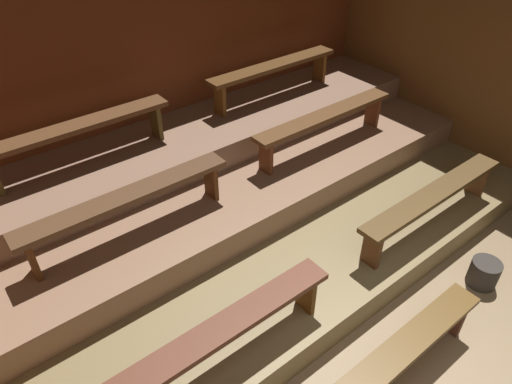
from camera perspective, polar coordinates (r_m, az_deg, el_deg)
name	(u,v)px	position (r m, az deg, el deg)	size (l,w,h in m)	color
ground	(284,265)	(5.07, 3.49, -9.03)	(7.12, 5.24, 0.08)	#8A704E
wall_back	(167,87)	(5.89, -10.97, 12.72)	(7.12, 0.06, 2.51)	brown
wall_right	(477,79)	(6.61, 25.75, 12.48)	(0.06, 5.24, 2.51)	brown
platform_lower	(251,224)	(5.26, -0.57, -4.04)	(6.32, 3.29, 0.31)	olive
platform_middle	(220,178)	(5.45, -4.48, 1.69)	(6.32, 2.09, 0.31)	#91694D
platform_upper	(196,140)	(5.63, -7.42, 6.47)	(6.32, 1.13, 0.31)	#8C664F
bench_floor_center	(403,352)	(4.07, 17.76, -18.33)	(1.80, 0.25, 0.45)	brown
bench_lower_left	(216,337)	(3.59, -5.00, -17.49)	(2.11, 0.25, 0.45)	brown
bench_lower_right	(433,198)	(5.12, 21.14, -0.67)	(2.11, 0.25, 0.45)	brown
bench_middle_left	(128,201)	(4.39, -15.65, -1.05)	(2.07, 0.25, 0.45)	brown
bench_middle_right	(325,119)	(5.64, 8.55, 8.93)	(2.07, 0.25, 0.45)	brown
bench_upper_left	(79,131)	(5.03, -21.15, 7.11)	(1.95, 0.25, 0.45)	#56321A
bench_upper_right	(274,70)	(6.16, 2.19, 14.92)	(1.95, 0.25, 0.45)	#583618
pail_floor	(484,273)	(5.27, 26.41, -8.99)	(0.29, 0.29, 0.29)	#332D28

